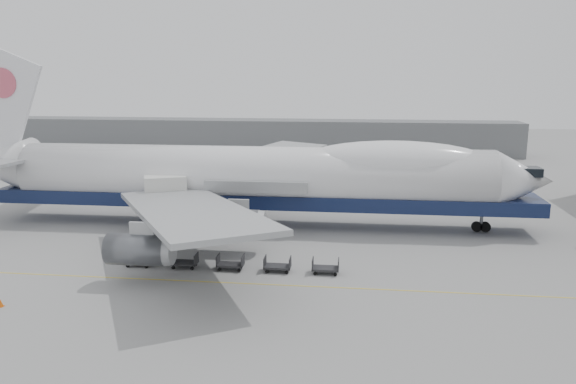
# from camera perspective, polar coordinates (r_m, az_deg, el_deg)

# --- Properties ---
(ground) EXTENTS (260.00, 260.00, 0.00)m
(ground) POSITION_cam_1_polar(r_m,az_deg,el_deg) (52.51, -5.94, -6.74)
(ground) COLOR gray
(ground) RESTS_ON ground
(apron_line) EXTENTS (60.00, 0.15, 0.01)m
(apron_line) POSITION_cam_1_polar(r_m,az_deg,el_deg) (47.03, -7.55, -9.06)
(apron_line) COLOR gold
(apron_line) RESTS_ON ground
(hangar) EXTENTS (110.00, 8.00, 7.00)m
(hangar) POSITION_cam_1_polar(r_m,az_deg,el_deg) (121.07, -3.36, 5.70)
(hangar) COLOR slate
(hangar) RESTS_ON ground
(airliner) EXTENTS (67.00, 55.30, 19.98)m
(airliner) POSITION_cam_1_polar(r_m,az_deg,el_deg) (62.39, -3.07, 1.66)
(airliner) COLOR white
(airliner) RESTS_ON ground
(catering_truck) EXTENTS (5.24, 4.38, 6.04)m
(catering_truck) POSITION_cam_1_polar(r_m,az_deg,el_deg) (61.86, -12.27, -0.76)
(catering_truck) COLOR navy
(catering_truck) RESTS_ON ground
(traffic_cone) EXTENTS (0.41, 0.41, 0.60)m
(traffic_cone) POSITION_cam_1_polar(r_m,az_deg,el_deg) (47.01, -27.17, -10.00)
(traffic_cone) COLOR #D9560B
(traffic_cone) RESTS_ON ground
(dolly_0) EXTENTS (2.30, 1.35, 1.30)m
(dolly_0) POSITION_cam_1_polar(r_m,az_deg,el_deg) (51.94, -14.89, -6.69)
(dolly_0) COLOR #2D2D30
(dolly_0) RESTS_ON ground
(dolly_1) EXTENTS (2.30, 1.35, 1.30)m
(dolly_1) POSITION_cam_1_polar(r_m,az_deg,el_deg) (50.59, -10.49, -6.99)
(dolly_1) COLOR #2D2D30
(dolly_1) RESTS_ON ground
(dolly_2) EXTENTS (2.30, 1.35, 1.30)m
(dolly_2) POSITION_cam_1_polar(r_m,az_deg,el_deg) (49.56, -5.87, -7.26)
(dolly_2) COLOR #2D2D30
(dolly_2) RESTS_ON ground
(dolly_3) EXTENTS (2.30, 1.35, 1.30)m
(dolly_3) POSITION_cam_1_polar(r_m,az_deg,el_deg) (48.85, -1.07, -7.48)
(dolly_3) COLOR #2D2D30
(dolly_3) RESTS_ON ground
(dolly_4) EXTENTS (2.30, 1.35, 1.30)m
(dolly_4) POSITION_cam_1_polar(r_m,az_deg,el_deg) (48.48, 3.83, -7.66)
(dolly_4) COLOR #2D2D30
(dolly_4) RESTS_ON ground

